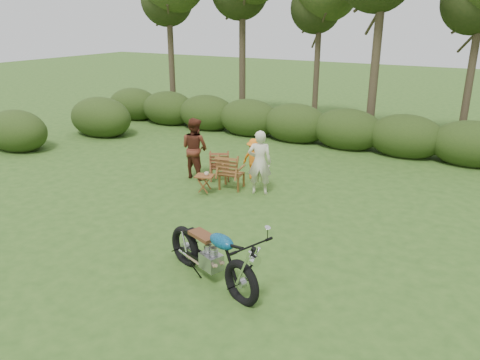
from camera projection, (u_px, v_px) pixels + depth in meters
The scene contains 10 objects.
ground at pixel (207, 250), 9.42m from camera, with size 80.00×80.00×0.00m, color #2C4E1A.
tree_line at pixel (376, 36), 15.88m from camera, with size 22.52×11.62×8.14m.
motorcycle at pixel (212, 280), 8.36m from camera, with size 2.33×0.89×1.33m, color #0D76B1, non-canonical shape.
lawn_chair_right at pixel (232, 188), 12.80m from camera, with size 0.68×0.68×0.99m, color brown, non-canonical shape.
lawn_chair_left at pixel (220, 179), 13.47m from camera, with size 0.62×0.62×0.90m, color brown, non-canonical shape.
side_table at pixel (205, 184), 12.34m from camera, with size 0.49×0.41×0.50m, color brown, non-canonical shape.
cup at pixel (207, 174), 12.24m from camera, with size 0.12×0.12×0.09m, color beige.
adult_a at pixel (259, 193), 12.44m from camera, with size 0.62×0.41×1.71m, color beige.
adult_b at pixel (196, 177), 13.67m from camera, with size 0.85×0.66×1.76m, color #572619.
child at pixel (254, 178), 13.56m from camera, with size 0.77×0.44×1.19m, color orange.
Camera 1 is at (4.78, -6.96, 4.47)m, focal length 35.00 mm.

